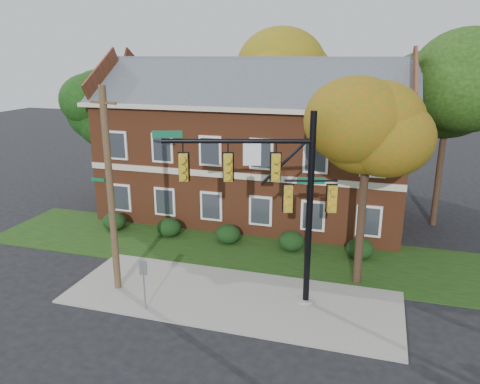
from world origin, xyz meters
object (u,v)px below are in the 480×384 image
(utility_pole, at_px, (110,192))
(hedge_far_left, at_px, (114,221))
(sign_post, at_px, (144,277))
(hedge_left, at_px, (169,227))
(traffic_signal, at_px, (274,189))
(hedge_right, at_px, (291,241))
(tree_near_right, at_px, (373,137))
(tree_right_rear, at_px, (456,88))
(hedge_far_right, at_px, (360,249))
(tree_left_rear, at_px, (104,106))
(apartment_building, at_px, (254,137))
(tree_far_rear, at_px, (299,69))
(hedge_center, at_px, (228,234))

(utility_pole, bearing_deg, hedge_far_left, 136.15)
(hedge_far_left, relative_size, sign_post, 0.64)
(hedge_left, relative_size, traffic_signal, 0.18)
(utility_pole, bearing_deg, traffic_signal, 20.14)
(hedge_left, xyz_separation_m, hedge_right, (7.00, 0.00, 0.00))
(traffic_signal, height_order, utility_pole, utility_pole)
(tree_near_right, relative_size, traffic_signal, 1.08)
(tree_right_rear, xyz_separation_m, utility_pole, (-14.33, -12.44, -3.67))
(tree_near_right, bearing_deg, utility_pole, -161.16)
(hedge_far_right, height_order, tree_left_rear, tree_left_rear)
(apartment_building, xyz_separation_m, tree_far_rear, (1.34, 7.84, 3.86))
(hedge_left, bearing_deg, tree_near_right, -14.81)
(traffic_signal, relative_size, utility_pole, 0.90)
(hedge_far_left, distance_m, tree_right_rear, 20.75)
(hedge_center, bearing_deg, tree_far_rear, 84.15)
(tree_far_rear, distance_m, sign_post, 22.11)
(hedge_far_right, distance_m, tree_far_rear, 16.51)
(hedge_far_right, height_order, tree_right_rear, tree_right_rear)
(tree_far_rear, distance_m, traffic_signal, 19.25)
(hedge_far_right, bearing_deg, tree_far_rear, 113.37)
(hedge_right, bearing_deg, utility_pole, -135.83)
(apartment_building, bearing_deg, hedge_center, -90.00)
(tree_near_right, xyz_separation_m, tree_right_rear, (4.09, 8.95, 1.45))
(hedge_right, height_order, tree_near_right, tree_near_right)
(traffic_signal, bearing_deg, tree_far_rear, 81.07)
(hedge_far_left, height_order, hedge_left, same)
(tree_left_rear, bearing_deg, apartment_building, 6.54)
(hedge_center, bearing_deg, apartment_building, 90.00)
(sign_post, bearing_deg, traffic_signal, 14.87)
(tree_near_right, bearing_deg, tree_left_rear, 157.64)
(hedge_right, bearing_deg, hedge_far_right, 0.00)
(hedge_far_right, bearing_deg, tree_left_rear, 166.11)
(hedge_far_left, relative_size, tree_near_right, 0.16)
(sign_post, bearing_deg, apartment_building, 77.16)
(apartment_building, relative_size, hedge_left, 13.43)
(tree_near_right, bearing_deg, hedge_far_left, 168.73)
(hedge_center, relative_size, traffic_signal, 0.18)
(hedge_right, relative_size, sign_post, 0.64)
(tree_far_rear, height_order, utility_pole, tree_far_rear)
(hedge_right, height_order, traffic_signal, traffic_signal)
(hedge_center, xyz_separation_m, tree_right_rear, (11.31, 6.11, 7.60))
(utility_pole, bearing_deg, hedge_center, 78.47)
(traffic_signal, height_order, sign_post, traffic_signal)
(hedge_far_left, height_order, hedge_center, same)
(utility_pole, distance_m, sign_post, 3.81)
(hedge_right, xyz_separation_m, tree_near_right, (3.72, -2.83, 6.14))
(apartment_building, height_order, hedge_left, apartment_building)
(apartment_building, xyz_separation_m, tree_near_right, (7.22, -8.09, 1.68))
(tree_near_right, xyz_separation_m, utility_pole, (-10.24, -3.49, -2.21))
(sign_post, bearing_deg, hedge_far_right, 35.22)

